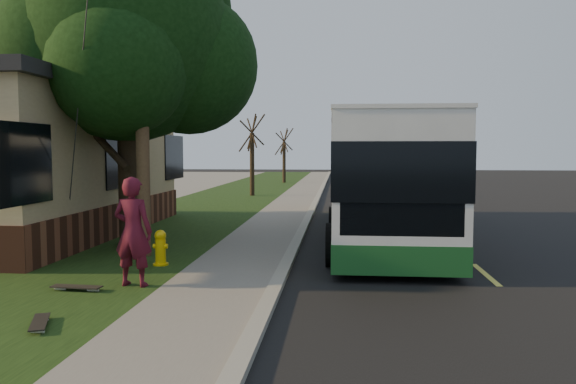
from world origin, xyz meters
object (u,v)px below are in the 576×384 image
object	(u,v)px
traffic_signal	(332,141)
dumpster	(42,199)
skateboarder	(133,232)
bare_tree_near	(252,156)
skateboard_spare	(76,287)
utility_pole	(140,52)
leafy_tree	(130,42)
fire_hydrant	(160,248)
distant_car	(361,174)
bare_tree_far	(284,156)
transit_bus	(379,175)
skateboard_main	(40,322)

from	to	relation	value
traffic_signal	dumpster	xyz separation A→B (m)	(-10.00, -26.19, -2.43)
skateboarder	bare_tree_near	bearing A→B (deg)	-79.95
bare_tree_near	skateboard_spare	distance (m)	20.32
utility_pole	leafy_tree	xyz separation A→B (m)	(-0.87, 1.66, 0.54)
leafy_tree	dumpster	world-z (taller)	leafy_tree
bare_tree_near	fire_hydrant	bearing A→B (deg)	-87.14
dumpster	distant_car	size ratio (longest dim) A/B	0.42
traffic_signal	distant_car	size ratio (longest dim) A/B	1.40
skateboarder	traffic_signal	bearing A→B (deg)	-87.63
bare_tree_far	transit_bus	xyz separation A→B (m)	(5.23, -25.03, -0.25)
bare_tree_near	skateboarder	distance (m)	19.85
bare_tree_far	leafy_tree	bearing A→B (deg)	-92.45
traffic_signal	dumpster	size ratio (longest dim) A/B	3.36
dumpster	transit_bus	bearing A→B (deg)	-13.62
skateboarder	skateboard_main	xyz separation A→B (m)	(-0.44, -2.35, -0.91)
leafy_tree	skateboard_spare	xyz separation A→B (m)	(0.82, -4.87, -5.04)
traffic_signal	skateboarder	xyz separation A→B (m)	(-3.00, -35.79, -2.13)
skateboard_spare	dumpster	distance (m)	11.78
utility_pole	distant_car	world-z (taller)	utility_pole
bare_tree_far	dumpster	bearing A→B (deg)	-106.32
skateboard_spare	fire_hydrant	bearing A→B (deg)	71.29
skateboard_main	transit_bus	bearing A→B (deg)	60.42
traffic_signal	skateboarder	distance (m)	35.98
distant_car	dumpster	bearing A→B (deg)	-123.19
utility_pole	traffic_signal	bearing A→B (deg)	83.42
traffic_signal	skateboard_spare	world-z (taller)	traffic_signal
traffic_signal	utility_pole	bearing A→B (deg)	-96.58
skateboard_main	dumpster	xyz separation A→B (m)	(-6.56, 11.95, 0.60)
dumpster	utility_pole	bearing A→B (deg)	-47.72
bare_tree_near	bare_tree_far	xyz separation A→B (m)	(0.50, 12.00, -0.15)
bare_tree_near	traffic_signal	xyz separation A→B (m)	(4.00, 16.00, 1.01)
bare_tree_far	skateboarder	bearing A→B (deg)	-89.10
bare_tree_far	bare_tree_near	bearing A→B (deg)	-92.39
skateboard_main	skateboard_spare	distance (m)	1.96
skateboarder	distant_car	world-z (taller)	skateboarder
skateboarder	distant_car	size ratio (longest dim) A/B	0.49
fire_hydrant	utility_pole	world-z (taller)	utility_pole
transit_bus	skateboard_main	size ratio (longest dim) A/B	14.78
bare_tree_far	skateboard_spare	world-z (taller)	bare_tree_far
bare_tree_near	skateboard_main	distance (m)	22.24
distant_car	skateboard_main	bearing A→B (deg)	-104.90
bare_tree_near	skateboard_spare	xyz separation A→B (m)	(0.15, -20.22, -2.02)
skateboard_spare	leafy_tree	bearing A→B (deg)	99.55
bare_tree_far	distant_car	world-z (taller)	bare_tree_far
skateboard_spare	dumpster	world-z (taller)	dumpster
fire_hydrant	bare_tree_near	size ratio (longest dim) A/B	0.17
traffic_signal	leafy_tree	bearing A→B (deg)	-98.47
bare_tree_near	bare_tree_far	size ratio (longest dim) A/B	1.07
dumpster	skateboarder	bearing A→B (deg)	-53.90
utility_pole	skateboarder	size ratio (longest dim) A/B	4.69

